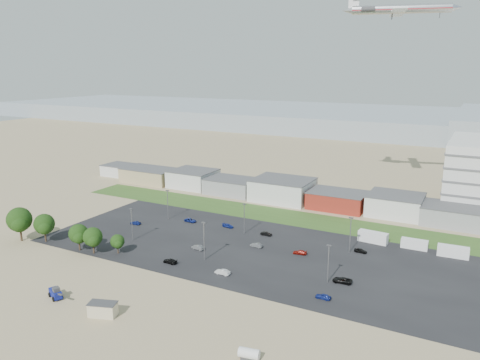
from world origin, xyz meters
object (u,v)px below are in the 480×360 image
Objects in this scene: parked_car_4 at (198,247)px; parked_car_5 at (135,223)px; telehandler at (55,292)px; parked_car_6 at (228,226)px; portable_shed at (103,309)px; storage_tank_nw at (249,353)px; tree_far_left at (20,222)px; parked_car_0 at (342,280)px; box_trailer_a at (373,237)px; parked_car_12 at (300,252)px; parked_car_9 at (190,220)px; parked_car_7 at (256,245)px; parked_car_11 at (266,234)px; parked_car_8 at (361,251)px; parked_car_13 at (222,272)px; airliner at (401,9)px; parked_car_2 at (323,296)px; parked_car_3 at (170,261)px.

parked_car_4 reaches higher than parked_car_5.
parked_car_6 is at bearing 102.90° from telehandler.
storage_tank_nw is at bearing -17.15° from portable_shed.
storage_tank_nw is 0.96× the size of parked_car_4.
tree_far_left reaches higher than parked_car_0.
parked_car_4 is at bearing -140.46° from box_trailer_a.
parked_car_4 is 1.00× the size of parked_car_12.
box_trailer_a is at bearing 131.90° from parked_car_4.
parked_car_5 is 0.86× the size of parked_car_9.
parked_car_7 reaches higher than parked_car_9.
portable_shed is 1.65× the size of parked_car_11.
parked_car_8 is 40.35m from parked_car_13.
parked_car_9 is 42.23m from parked_car_13.
parked_car_7 is 10.06m from parked_car_11.
parked_car_12 is (-15.22, 11.79, -0.09)m from parked_car_0.
parked_car_4 is at bearing -125.30° from parked_car_13.
parked_car_5 reaches higher than parked_car_8.
telehandler is at bearing -126.69° from airliner.
storage_tank_nw is 58.18m from parked_car_8.
tree_far_left is 64.97m from parked_car_13.
portable_shed is 59.76m from parked_car_11.
parked_car_2 is 0.98× the size of parked_car_5.
portable_shed is 1.67× the size of parked_car_2.
parked_car_13 is (0.48, -20.19, 0.04)m from parked_car_7.
parked_car_9 is (-55.79, 30.46, -0.02)m from parked_car_2.
parked_car_2 is 0.85× the size of parked_car_3.
parked_car_3 is 1.17× the size of parked_car_8.
parked_car_0 is 1.21× the size of parked_car_12.
storage_tank_nw is 0.95× the size of parked_car_6.
parked_car_5 is (-29.85, 8.64, -0.03)m from parked_car_4.
parked_car_9 is 1.06× the size of parked_car_13.
parked_car_3 is 52.33m from parked_car_8.
airliner is at bearing -27.06° from parked_car_6.
airliner reaches higher than tree_far_left.
parked_car_6 is at bearing 39.00° from tree_far_left.
telehandler is 54.89m from parked_car_7.
parked_car_7 is 1.05× the size of parked_car_8.
parked_car_2 is 41.95m from parked_car_4.
parked_car_12 is at bearing 131.83° from parked_car_3.
parked_car_11 is (13.57, 30.69, -0.01)m from parked_car_3.
tree_far_left is 2.49× the size of parked_car_0.
telehandler is 38.74m from parked_car_13.
storage_tank_nw is at bearing 27.99° from parked_car_7.
parked_car_5 is at bearing 133.29° from telehandler.
parked_car_6 is at bearing -163.78° from box_trailer_a.
parked_car_3 reaches higher than parked_car_11.
airliner is at bearing -176.25° from parked_car_2.
parked_car_11 is (-23.47, 57.93, -0.53)m from storage_tank_nw.
parked_car_13 is at bearing -145.23° from parked_car_6.
portable_shed is 47.40m from parked_car_2.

